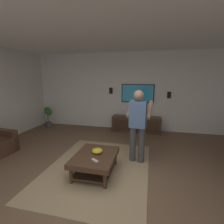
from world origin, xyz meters
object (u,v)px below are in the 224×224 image
Objects in this scene: media_console at (136,124)px; tv at (138,93)px; coffee_table at (95,160)px; remote_white at (95,160)px; person_standing at (138,122)px; bowl at (97,151)px; vase_round at (139,114)px; wall_speaker_left at (169,95)px; wall_speaker_right at (111,91)px; potted_plant_short at (48,114)px.

tv is (0.24, -0.00, 1.08)m from media_console.
coffee_table is 0.28m from remote_white.
coffee_table is 1.22m from person_standing.
bowl is 0.97× the size of vase_round.
person_standing is 2.57m from wall_speaker_left.
media_console is at bearing -104.47° from wall_speaker_right.
media_console is (2.83, -0.57, -0.02)m from coffee_table.
coffee_table is at bearing -133.23° from potted_plant_short.
tv reaches higher than person_standing.
potted_plant_short is (2.69, 2.86, 0.22)m from coffee_table.
vase_round is 1.00× the size of wall_speaker_right.
coffee_table is 0.59× the size of media_console.
tv is 0.72m from vase_round.
media_console is at bearing 121.50° from vase_round.
wall_speaker_left is (0.20, -0.99, 0.66)m from vase_round.
wall_speaker_left reaches higher than potted_plant_short.
coffee_table is 0.61× the size of person_standing.
coffee_table is 3.93m from potted_plant_short.
coffee_table is 2.88m from media_console.
remote_white reaches higher than coffee_table.
wall_speaker_left reaches higher than media_console.
wall_speaker_left is 2.06m from wall_speaker_right.
potted_plant_short reaches higher than coffee_table.
person_standing is at bearing -176.74° from vase_round.
tv is 0.99m from wall_speaker_right.
tv reaches higher than potted_plant_short.
bowl is at bearing -11.40° from media_console.
bowl is (-2.74, 0.55, 0.17)m from media_console.
vase_round is (0.19, -3.52, 0.14)m from potted_plant_short.
bowl is at bearing 167.18° from vase_round.
media_console is at bearing 103.32° from wall_speaker_left.
potted_plant_short is 3.55× the size of vase_round.
vase_round is at bearing -12.82° from bowl.
person_standing reaches higher than coffee_table.
tv is 3.55m from potted_plant_short.
wall_speaker_right is at bearing 7.64° from coffee_table.
person_standing is at bearing 160.07° from wall_speaker_left.
person_standing reaches higher than wall_speaker_left.
media_console is 11.33× the size of remote_white.
media_console is at bearing -11.43° from coffee_table.
remote_white is 3.78m from wall_speaker_left.
potted_plant_short is at bearing 94.93° from wall_speaker_left.
vase_round is (0.05, -0.08, 0.39)m from media_console.
remote_white is at bearing -8.45° from tv.
remote_white is 0.68× the size of wall_speaker_right.
wall_speaker_left is at bearing -12.45° from person_standing.
bowl is at bearing 134.40° from remote_white.
person_standing is 10.93× the size of remote_white.
vase_round is (-0.19, -0.08, -0.69)m from tv.
tv is at bearing 115.29° from remote_white.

